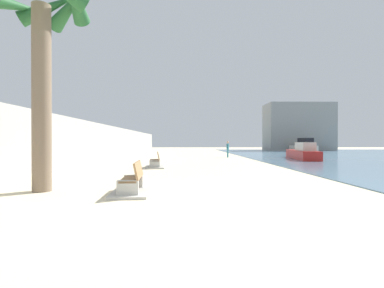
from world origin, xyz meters
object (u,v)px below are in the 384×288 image
Objects in this scene: boat_far_right at (303,153)px; boat_far_left at (304,147)px; palm_tree at (40,24)px; bench_far at (155,164)px; person_walking at (228,148)px; bench_near at (132,186)px.

boat_far_left is at bearing 67.23° from boat_far_right.
palm_tree is 3.31× the size of bench_far.
palm_tree is at bearing -132.62° from boat_far_right.
person_walking is at bearing 61.62° from bench_far.
bench_far is 1.32× the size of person_walking.
bench_near is 43.82m from boat_far_left.
boat_far_right is (12.32, 17.04, 0.37)m from bench_near.
bench_far is 0.40× the size of boat_far_left.
person_walking reaches higher than bench_far.
boat_far_left is (21.25, 38.32, 0.61)m from bench_near.
bench_far is (2.71, 8.42, -5.11)m from palm_tree.
palm_tree reaches higher than bench_near.
bench_near is at bearing -125.86° from boat_far_right.
bench_near and bench_far have the same top height.
person_walking is (5.90, 20.25, 0.74)m from bench_near.
person_walking is 7.19m from boat_far_right.
person_walking is 0.22× the size of boat_far_right.
person_walking is at bearing 65.88° from palm_tree.
boat_far_left is at bearing 60.99° from bench_near.
boat_far_left is at bearing 53.87° from bench_far.
bench_far is at bearing -126.13° from boat_far_left.
person_walking reaches higher than bench_near.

